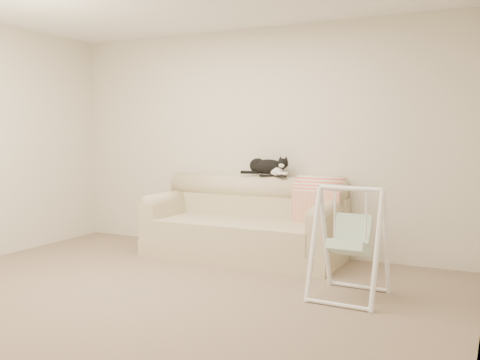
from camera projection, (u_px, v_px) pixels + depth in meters
The scene contains 8 objects.
ground_plane at pixel (162, 294), 4.61m from camera, with size 5.00×5.00×0.00m, color #796652.
room_shell at pixel (160, 116), 4.48m from camera, with size 5.04×4.04×2.60m.
sofa at pixel (245, 226), 6.01m from camera, with size 2.20×0.93×0.90m.
remote_a at pixel (267, 175), 6.10m from camera, with size 0.18×0.12×0.03m.
remote_b at pixel (281, 176), 5.99m from camera, with size 0.17×0.13×0.02m.
tuxedo_cat at pixel (268, 167), 6.11m from camera, with size 0.58×0.22×0.23m.
throw_blanket at pixel (320, 194), 5.83m from camera, with size 0.53×0.38×0.58m.
baby_swing at pixel (350, 242), 4.49m from camera, with size 0.61×0.64×0.96m.
Camera 1 is at (2.61, -3.73, 1.39)m, focal length 40.00 mm.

